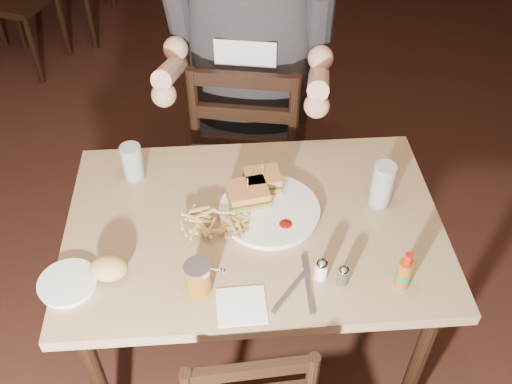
# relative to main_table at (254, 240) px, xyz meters

# --- Properties ---
(room_shell) EXTENTS (7.00, 7.00, 7.00)m
(room_shell) POSITION_rel_main_table_xyz_m (0.14, 0.06, 0.72)
(room_shell) COLOR black
(room_shell) RESTS_ON ground
(main_table) EXTENTS (1.27, 0.97, 0.77)m
(main_table) POSITION_rel_main_table_xyz_m (0.00, 0.00, 0.00)
(main_table) COLOR tan
(main_table) RESTS_ON ground
(chair_far) EXTENTS (0.46, 0.50, 0.99)m
(chair_far) POSITION_rel_main_table_xyz_m (-0.10, 0.70, -0.19)
(chair_far) COLOR black
(chair_far) RESTS_ON ground
(diner) EXTENTS (0.62, 0.49, 1.07)m
(diner) POSITION_rel_main_table_xyz_m (-0.10, 0.65, 0.36)
(diner) COLOR #2E2C31
(diner) RESTS_ON chair_far
(dinner_plate) EXTENTS (0.36, 0.36, 0.02)m
(dinner_plate) POSITION_rel_main_table_xyz_m (0.04, 0.04, 0.09)
(dinner_plate) COLOR white
(dinner_plate) RESTS_ON main_table
(sandwich_left) EXTENTS (0.15, 0.14, 0.10)m
(sandwich_left) POSITION_rel_main_table_xyz_m (-0.03, 0.07, 0.16)
(sandwich_left) COLOR #CC9046
(sandwich_left) RESTS_ON dinner_plate
(sandwich_right) EXTENTS (0.13, 0.12, 0.10)m
(sandwich_right) POSITION_rel_main_table_xyz_m (0.01, 0.14, 0.15)
(sandwich_right) COLOR #CC9046
(sandwich_right) RESTS_ON dinner_plate
(fries_pile) EXTENTS (0.27, 0.21, 0.04)m
(fries_pile) POSITION_rel_main_table_xyz_m (-0.11, -0.04, 0.12)
(fries_pile) COLOR tan
(fries_pile) RESTS_ON dinner_plate
(ketchup_dollop) EXTENTS (0.05, 0.05, 0.01)m
(ketchup_dollop) POSITION_rel_main_table_xyz_m (0.10, -0.02, 0.11)
(ketchup_dollop) COLOR maroon
(ketchup_dollop) RESTS_ON dinner_plate
(glass_left) EXTENTS (0.08, 0.08, 0.13)m
(glass_left) POSITION_rel_main_table_xyz_m (-0.42, 0.16, 0.15)
(glass_left) COLOR silver
(glass_left) RESTS_ON main_table
(glass_right) EXTENTS (0.08, 0.08, 0.16)m
(glass_right) POSITION_rel_main_table_xyz_m (0.38, 0.13, 0.16)
(glass_right) COLOR silver
(glass_right) RESTS_ON main_table
(hot_sauce) EXTENTS (0.05, 0.05, 0.13)m
(hot_sauce) POSITION_rel_main_table_xyz_m (0.43, -0.19, 0.15)
(hot_sauce) COLOR #88480F
(hot_sauce) RESTS_ON main_table
(salt_shaker) EXTENTS (0.04, 0.04, 0.07)m
(salt_shaker) POSITION_rel_main_table_xyz_m (0.21, -0.19, 0.12)
(salt_shaker) COLOR white
(salt_shaker) RESTS_ON main_table
(pepper_shaker) EXTENTS (0.04, 0.04, 0.06)m
(pepper_shaker) POSITION_rel_main_table_xyz_m (0.27, -0.20, 0.12)
(pepper_shaker) COLOR #38332D
(pepper_shaker) RESTS_ON main_table
(syrup_dispenser) EXTENTS (0.09, 0.09, 0.10)m
(syrup_dispenser) POSITION_rel_main_table_xyz_m (-0.12, -0.27, 0.13)
(syrup_dispenser) COLOR #88480F
(syrup_dispenser) RESTS_ON main_table
(napkin) EXTENTS (0.16, 0.15, 0.00)m
(napkin) POSITION_rel_main_table_xyz_m (0.00, -0.31, 0.09)
(napkin) COLOR white
(napkin) RESTS_ON main_table
(knife) EXTENTS (0.05, 0.20, 0.00)m
(knife) POSITION_rel_main_table_xyz_m (0.17, -0.22, 0.09)
(knife) COLOR silver
(knife) RESTS_ON napkin
(fork) EXTENTS (0.09, 0.15, 0.01)m
(fork) POSITION_rel_main_table_xyz_m (0.13, -0.25, 0.09)
(fork) COLOR silver
(fork) RESTS_ON napkin
(side_plate) EXTENTS (0.19, 0.19, 0.01)m
(side_plate) POSITION_rel_main_table_xyz_m (-0.48, -0.30, 0.09)
(side_plate) COLOR white
(side_plate) RESTS_ON main_table
(bread_roll) EXTENTS (0.12, 0.11, 0.06)m
(bread_roll) POSITION_rel_main_table_xyz_m (-0.37, -0.26, 0.13)
(bread_roll) COLOR tan
(bread_roll) RESTS_ON side_plate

